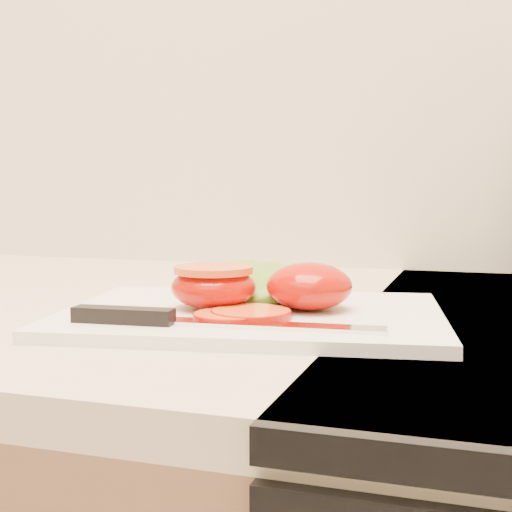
% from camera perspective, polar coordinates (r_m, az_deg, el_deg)
% --- Properties ---
extents(cutting_board, '(0.35, 0.28, 0.01)m').
position_cam_1_polar(cutting_board, '(0.61, -0.29, -4.79)').
color(cutting_board, white).
rests_on(cutting_board, counter).
extents(tomato_half_dome, '(0.07, 0.07, 0.04)m').
position_cam_1_polar(tomato_half_dome, '(0.61, 4.27, -2.42)').
color(tomato_half_dome, '#B21705').
rests_on(tomato_half_dome, cutting_board).
extents(tomato_half_cut, '(0.07, 0.07, 0.04)m').
position_cam_1_polar(tomato_half_cut, '(0.61, -3.41, -2.34)').
color(tomato_half_cut, '#B21705').
rests_on(tomato_half_cut, cutting_board).
extents(tomato_slice_0, '(0.06, 0.06, 0.01)m').
position_cam_1_polar(tomato_slice_0, '(0.57, -0.40, -4.66)').
color(tomato_slice_0, orange).
rests_on(tomato_slice_0, cutting_board).
extents(tomato_slice_1, '(0.05, 0.05, 0.01)m').
position_cam_1_polar(tomato_slice_1, '(0.56, -2.18, -4.86)').
color(tomato_slice_1, orange).
rests_on(tomato_slice_1, cutting_board).
extents(lettuce_leaf_0, '(0.17, 0.13, 0.03)m').
position_cam_1_polar(lettuce_leaf_0, '(0.67, -0.53, -2.15)').
color(lettuce_leaf_0, '#81A42B').
rests_on(lettuce_leaf_0, cutting_board).
extents(lettuce_leaf_1, '(0.13, 0.13, 0.02)m').
position_cam_1_polar(lettuce_leaf_1, '(0.67, 2.88, -2.33)').
color(lettuce_leaf_1, '#81A42B').
rests_on(lettuce_leaf_1, cutting_board).
extents(knife, '(0.24, 0.05, 0.01)m').
position_cam_1_polar(knife, '(0.55, -5.99, -5.06)').
color(knife, silver).
rests_on(knife, cutting_board).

